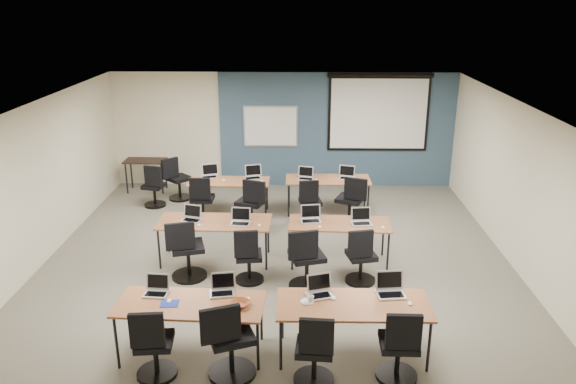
{
  "coord_description": "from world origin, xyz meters",
  "views": [
    {
      "loc": [
        0.36,
        -8.45,
        4.33
      ],
      "look_at": [
        0.19,
        0.4,
        1.23
      ],
      "focal_mm": 35.0,
      "sensor_mm": 36.0,
      "label": 1
    }
  ],
  "objects_px": {
    "laptop_4": "(192,216)",
    "laptop_9": "(253,175)",
    "whiteboard": "(271,126)",
    "utility_table": "(145,164)",
    "task_chair_3": "(399,351)",
    "training_table_front_right": "(353,307)",
    "laptop_2": "(319,290)",
    "laptop_8": "(210,174)",
    "task_chair_7": "(361,261)",
    "task_chair_0": "(153,349)",
    "task_chair_9": "(252,208)",
    "task_chair_1": "(229,346)",
    "task_chair_8": "(202,203)",
    "task_chair_2": "(315,355)",
    "task_chair_4": "(186,254)",
    "laptop_3": "(390,289)",
    "task_chair_11": "(351,205)",
    "laptop_1": "(223,288)",
    "task_chair_5": "(248,260)",
    "training_table_front_left": "(190,306)",
    "training_table_mid_right": "(340,226)",
    "laptop_5": "(240,220)",
    "training_table_back_left": "(229,183)",
    "spare_chair_b": "(154,189)",
    "laptop_6": "(311,217)",
    "task_chair_6": "(306,264)",
    "laptop_11": "(347,175)",
    "projector_screen": "(379,109)",
    "laptop_0": "(157,289)",
    "spare_chair_a": "(177,182)",
    "laptop_10": "(306,176)",
    "training_table_mid_left": "(215,223)",
    "task_chair_10": "(310,205)",
    "laptop_7": "(361,220)",
    "training_table_back_right": "(328,181)"
  },
  "relations": [
    {
      "from": "laptop_4",
      "to": "laptop_9",
      "type": "bearing_deg",
      "value": 85.87
    },
    {
      "from": "whiteboard",
      "to": "utility_table",
      "type": "xyz_separation_m",
      "value": [
        -2.89,
        -0.46,
        -0.79
      ]
    },
    {
      "from": "task_chair_3",
      "to": "training_table_front_right",
      "type": "bearing_deg",
      "value": 135.84
    },
    {
      "from": "whiteboard",
      "to": "laptop_2",
      "type": "relative_size",
      "value": 3.96
    },
    {
      "from": "laptop_8",
      "to": "utility_table",
      "type": "relative_size",
      "value": 0.36
    },
    {
      "from": "task_chair_7",
      "to": "task_chair_0",
      "type": "bearing_deg",
      "value": -150.77
    },
    {
      "from": "task_chair_0",
      "to": "task_chair_9",
      "type": "xyz_separation_m",
      "value": [
        0.8,
        4.6,
        0.03
      ]
    },
    {
      "from": "task_chair_1",
      "to": "task_chair_8",
      "type": "xyz_separation_m",
      "value": [
        -1.12,
        4.88,
        -0.03
      ]
    },
    {
      "from": "task_chair_2",
      "to": "task_chair_4",
      "type": "distance_m",
      "value": 3.26
    },
    {
      "from": "task_chair_9",
      "to": "laptop_3",
      "type": "bearing_deg",
      "value": -40.72
    },
    {
      "from": "task_chair_2",
      "to": "task_chair_11",
      "type": "bearing_deg",
      "value": 84.55
    },
    {
      "from": "task_chair_7",
      "to": "laptop_1",
      "type": "bearing_deg",
      "value": -152.7
    },
    {
      "from": "task_chair_5",
      "to": "task_chair_11",
      "type": "distance_m",
      "value": 3.04
    },
    {
      "from": "training_table_front_left",
      "to": "laptop_1",
      "type": "relative_size",
      "value": 5.89
    },
    {
      "from": "training_table_mid_right",
      "to": "laptop_5",
      "type": "xyz_separation_m",
      "value": [
        -1.66,
        -0.04,
        0.11
      ]
    },
    {
      "from": "training_table_mid_right",
      "to": "training_table_back_left",
      "type": "bearing_deg",
      "value": 136.38
    },
    {
      "from": "task_chair_5",
      "to": "task_chair_8",
      "type": "relative_size",
      "value": 0.96
    },
    {
      "from": "spare_chair_b",
      "to": "task_chair_1",
      "type": "bearing_deg",
      "value": -53.77
    },
    {
      "from": "training_table_front_right",
      "to": "laptop_8",
      "type": "bearing_deg",
      "value": 116.46
    },
    {
      "from": "laptop_3",
      "to": "laptop_6",
      "type": "bearing_deg",
      "value": 105.58
    },
    {
      "from": "task_chair_4",
      "to": "task_chair_6",
      "type": "relative_size",
      "value": 1.0
    },
    {
      "from": "laptop_4",
      "to": "laptop_6",
      "type": "xyz_separation_m",
      "value": [
        2.02,
        0.01,
        0.0
      ]
    },
    {
      "from": "laptop_6",
      "to": "laptop_11",
      "type": "relative_size",
      "value": 1.02
    },
    {
      "from": "projector_screen",
      "to": "utility_table",
      "type": "bearing_deg",
      "value": -175.28
    },
    {
      "from": "laptop_3",
      "to": "laptop_0",
      "type": "bearing_deg",
      "value": 174.91
    },
    {
      "from": "training_table_back_left",
      "to": "spare_chair_a",
      "type": "relative_size",
      "value": 1.68
    },
    {
      "from": "task_chair_7",
      "to": "laptop_10",
      "type": "bearing_deg",
      "value": 92.28
    },
    {
      "from": "laptop_8",
      "to": "task_chair_6",
      "type": "bearing_deg",
      "value": -76.99
    },
    {
      "from": "whiteboard",
      "to": "laptop_11",
      "type": "relative_size",
      "value": 3.85
    },
    {
      "from": "laptop_1",
      "to": "training_table_mid_left",
      "type": "bearing_deg",
      "value": 91.08
    },
    {
      "from": "laptop_8",
      "to": "whiteboard",
      "type": "bearing_deg",
      "value": 36.42
    },
    {
      "from": "task_chair_7",
      "to": "laptop_9",
      "type": "xyz_separation_m",
      "value": [
        -1.94,
        3.18,
        0.4
      ]
    },
    {
      "from": "laptop_10",
      "to": "task_chair_10",
      "type": "bearing_deg",
      "value": -70.84
    },
    {
      "from": "task_chair_5",
      "to": "laptop_8",
      "type": "distance_m",
      "value": 3.45
    },
    {
      "from": "laptop_6",
      "to": "spare_chair_a",
      "type": "bearing_deg",
      "value": 125.85
    },
    {
      "from": "task_chair_3",
      "to": "training_table_back_left",
      "type": "bearing_deg",
      "value": 117.37
    },
    {
      "from": "task_chair_4",
      "to": "task_chair_6",
      "type": "height_order",
      "value": "task_chair_4"
    },
    {
      "from": "laptop_7",
      "to": "spare_chair_b",
      "type": "height_order",
      "value": "laptop_7"
    },
    {
      "from": "laptop_5",
      "to": "spare_chair_b",
      "type": "bearing_deg",
      "value": 134.32
    },
    {
      "from": "task_chair_6",
      "to": "laptop_11",
      "type": "height_order",
      "value": "task_chair_6"
    },
    {
      "from": "training_table_mid_left",
      "to": "task_chair_8",
      "type": "relative_size",
      "value": 1.93
    },
    {
      "from": "laptop_0",
      "to": "task_chair_0",
      "type": "xyz_separation_m",
      "value": [
        0.11,
        -0.74,
        -0.39
      ]
    },
    {
      "from": "training_table_front_left",
      "to": "utility_table",
      "type": "distance_m",
      "value": 6.7
    },
    {
      "from": "training_table_back_right",
      "to": "task_chair_3",
      "type": "relative_size",
      "value": 1.79
    },
    {
      "from": "task_chair_6",
      "to": "laptop_7",
      "type": "distance_m",
      "value": 1.37
    },
    {
      "from": "task_chair_5",
      "to": "laptop_10",
      "type": "height_order",
      "value": "laptop_10"
    },
    {
      "from": "training_table_back_right",
      "to": "laptop_3",
      "type": "xyz_separation_m",
      "value": [
        0.57,
        -4.75,
        0.11
      ]
    },
    {
      "from": "training_table_back_left",
      "to": "task_chair_2",
      "type": "bearing_deg",
      "value": -73.26
    },
    {
      "from": "task_chair_1",
      "to": "task_chair_5",
      "type": "distance_m",
      "value": 2.37
    },
    {
      "from": "training_table_back_right",
      "to": "task_chair_2",
      "type": "height_order",
      "value": "task_chair_2"
    }
  ]
}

